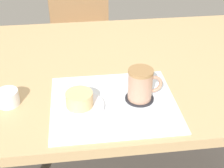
{
  "coord_description": "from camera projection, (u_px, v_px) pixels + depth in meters",
  "views": [
    {
      "loc": [
        -0.18,
        -1.04,
        1.33
      ],
      "look_at": [
        -0.07,
        -0.21,
        0.77
      ],
      "focal_mm": 50.0,
      "sensor_mm": 36.0,
      "label": 1
    }
  ],
  "objects": [
    {
      "name": "pastry_plate",
      "position": [
        80.0,
        107.0,
        0.98
      ],
      "size": [
        0.15,
        0.15,
        0.01
      ],
      "primitive_type": "cylinder",
      "color": "white",
      "rests_on": "placemat"
    },
    {
      "name": "dining_table",
      "position": [
        123.0,
        78.0,
        1.25
      ],
      "size": [
        1.35,
        0.89,
        0.72
      ],
      "color": "tan",
      "rests_on": "ground_plane"
    },
    {
      "name": "placemat",
      "position": [
        114.0,
        103.0,
        1.0
      ],
      "size": [
        0.4,
        0.34,
        0.0
      ],
      "primitive_type": "cube",
      "color": "white",
      "rests_on": "dining_table"
    },
    {
      "name": "coffee_coaster",
      "position": [
        139.0,
        98.0,
        1.02
      ],
      "size": [
        0.09,
        0.09,
        0.0
      ],
      "primitive_type": "cylinder",
      "color": "#232328",
      "rests_on": "placemat"
    },
    {
      "name": "pastry",
      "position": [
        79.0,
        99.0,
        0.96
      ],
      "size": [
        0.08,
        0.08,
        0.05
      ],
      "primitive_type": "cylinder",
      "color": "#E5BC7F",
      "rests_on": "pastry_plate"
    },
    {
      "name": "sugar_bowl",
      "position": [
        8.0,
        98.0,
        0.99
      ],
      "size": [
        0.07,
        0.07,
        0.05
      ],
      "primitive_type": "cylinder",
      "color": "white",
      "rests_on": "dining_table"
    },
    {
      "name": "wooden_chair",
      "position": [
        83.0,
        32.0,
        1.99
      ],
      "size": [
        0.47,
        0.47,
        0.92
      ],
      "rotation": [
        0.0,
        0.0,
        3.26
      ],
      "color": "#997047",
      "rests_on": "ground_plane"
    },
    {
      "name": "coffee_mug",
      "position": [
        141.0,
        84.0,
        0.99
      ],
      "size": [
        0.11,
        0.08,
        0.11
      ],
      "color": "tan",
      "rests_on": "coffee_coaster"
    }
  ]
}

